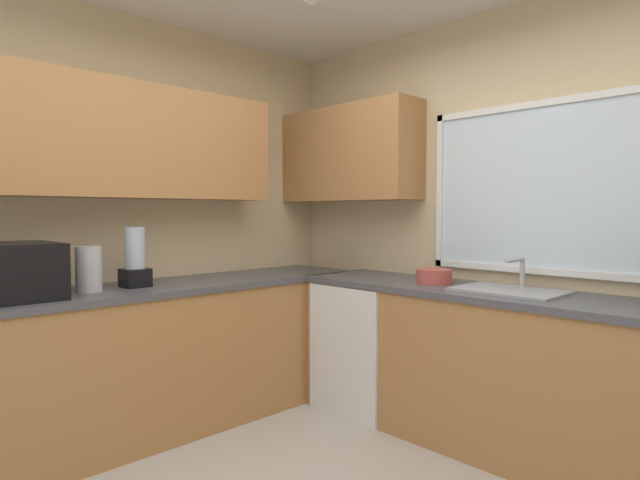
{
  "coord_description": "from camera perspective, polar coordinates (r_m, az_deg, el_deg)",
  "views": [
    {
      "loc": [
        1.49,
        -1.4,
        1.36
      ],
      "look_at": [
        -0.61,
        0.63,
        1.21
      ],
      "focal_mm": 29.74,
      "sensor_mm": 36.0,
      "label": 1
    }
  ],
  "objects": [
    {
      "name": "microwave",
      "position": [
        3.16,
        -29.74,
        -2.9
      ],
      "size": [
        0.48,
        0.36,
        0.29
      ],
      "primitive_type": "cube",
      "color": "black",
      "rests_on": "counter_run_left"
    },
    {
      "name": "dishwasher",
      "position": [
        3.79,
        5.43,
        -11.18
      ],
      "size": [
        0.6,
        0.6,
        0.87
      ],
      "primitive_type": "cube",
      "color": "white",
      "rests_on": "ground_plane"
    },
    {
      "name": "blender_appliance",
      "position": [
        3.36,
        -19.29,
        -2.04
      ],
      "size": [
        0.15,
        0.15,
        0.36
      ],
      "color": "black",
      "rests_on": "counter_run_left"
    },
    {
      "name": "counter_run_back",
      "position": [
        3.23,
        21.25,
        -13.46
      ],
      "size": [
        2.93,
        0.65,
        0.91
      ],
      "color": "#AD7542",
      "rests_on": "ground_plane"
    },
    {
      "name": "room_shell",
      "position": [
        2.63,
        0.34,
        11.78
      ],
      "size": [
        3.84,
        3.59,
        2.7
      ],
      "color": "beige",
      "rests_on": "ground_plane"
    },
    {
      "name": "counter_run_left",
      "position": [
        3.47,
        -19.11,
        -12.26
      ],
      "size": [
        0.65,
        3.2,
        0.91
      ],
      "color": "#AD7542",
      "rests_on": "ground_plane"
    },
    {
      "name": "bowl",
      "position": [
        3.42,
        12.17,
        -3.83
      ],
      "size": [
        0.22,
        0.22,
        0.09
      ],
      "primitive_type": "cylinder",
      "color": "#B74C42",
      "rests_on": "counter_run_back"
    },
    {
      "name": "kettle",
      "position": [
        3.24,
        -23.61,
        -2.89
      ],
      "size": [
        0.14,
        0.14,
        0.26
      ],
      "primitive_type": "cylinder",
      "color": "#B7B7BC",
      "rests_on": "counter_run_left"
    },
    {
      "name": "sink_assembly",
      "position": [
        3.18,
        19.74,
        -5.07
      ],
      "size": [
        0.58,
        0.4,
        0.19
      ],
      "color": "#9EA0A5",
      "rests_on": "counter_run_back"
    }
  ]
}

